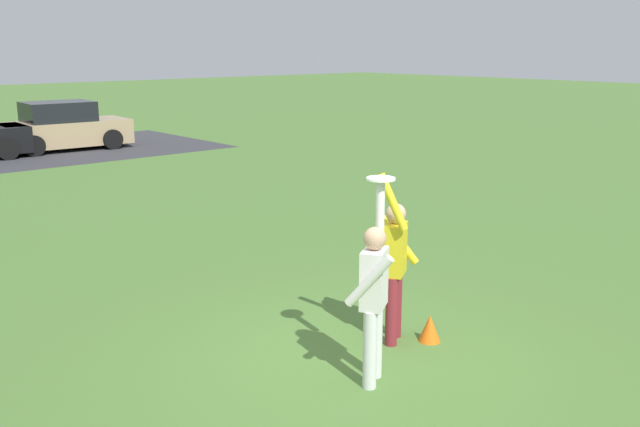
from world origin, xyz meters
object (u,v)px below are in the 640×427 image
object	(u,v)px
person_catcher	(374,292)
person_defender	(395,261)
parked_car_tan	(63,128)
field_cone_orange	(430,328)
frisbee_disc	(381,179)

from	to	relation	value
person_catcher	person_defender	world-z (taller)	person_catcher
parked_car_tan	field_cone_orange	distance (m)	18.37
person_catcher	field_cone_orange	world-z (taller)	person_catcher
person_catcher	parked_car_tan	xyz separation A→B (m)	(4.18, 18.40, -0.25)
frisbee_disc	parked_car_tan	xyz separation A→B (m)	(3.98, 18.28, -1.37)
person_catcher	field_cone_orange	size ratio (longest dim) A/B	6.50
frisbee_disc	field_cone_orange	size ratio (longest dim) A/B	0.90
person_defender	frisbee_disc	world-z (taller)	frisbee_disc
parked_car_tan	field_cone_orange	bearing A→B (deg)	-96.09
person_catcher	parked_car_tan	size ratio (longest dim) A/B	0.50
person_defender	field_cone_orange	xyz separation A→B (m)	(0.31, -0.29, -0.82)
person_defender	field_cone_orange	distance (m)	0.93
parked_car_tan	field_cone_orange	size ratio (longest dim) A/B	13.10
person_catcher	frisbee_disc	size ratio (longest dim) A/B	7.19
person_defender	parked_car_tan	bearing A→B (deg)	-131.74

